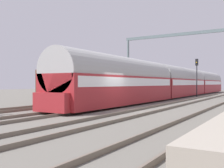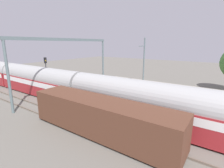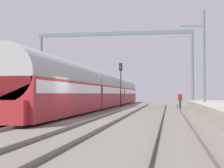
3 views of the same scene
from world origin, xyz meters
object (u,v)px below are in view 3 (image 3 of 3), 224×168
(freight_car, at_px, (17,95))
(person_crossing, at_px, (180,99))
(railway_signal_far, at_px, (121,79))
(catenary_gantry, at_px, (114,51))
(passenger_train, at_px, (103,90))

(freight_car, xyz_separation_m, person_crossing, (12.40, 11.67, -0.44))
(freight_car, distance_m, person_crossing, 17.03)
(railway_signal_far, bearing_deg, catenary_gantry, -89.89)
(passenger_train, distance_m, railway_signal_far, 2.55)
(passenger_train, distance_m, catenary_gantry, 5.93)
(railway_signal_far, bearing_deg, freight_car, -110.51)
(passenger_train, relative_size, person_crossing, 28.44)
(passenger_train, height_order, person_crossing, passenger_train)
(passenger_train, bearing_deg, railway_signal_far, 29.61)
(catenary_gantry, bearing_deg, freight_car, -119.29)
(catenary_gantry, bearing_deg, passenger_train, 115.52)
(freight_car, bearing_deg, railway_signal_far, 69.49)
(person_crossing, xyz_separation_m, railway_signal_far, (-6.63, 3.76, 2.23))
(passenger_train, bearing_deg, person_crossing, -17.37)
(passenger_train, height_order, railway_signal_far, railway_signal_far)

